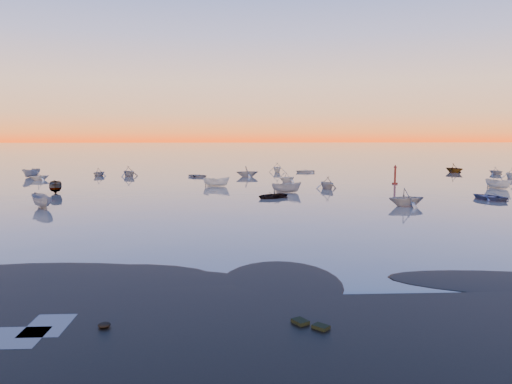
{
  "coord_description": "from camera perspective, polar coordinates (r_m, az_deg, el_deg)",
  "views": [
    {
      "loc": [
        0.84,
        -25.84,
        7.7
      ],
      "look_at": [
        3.5,
        28.0,
        1.36
      ],
      "focal_mm": 35.0,
      "sensor_mm": 36.0,
      "label": 1
    }
  ],
  "objects": [
    {
      "name": "ground",
      "position": [
        126.08,
        -3.21,
        3.2
      ],
      "size": [
        600.0,
        600.0,
        0.0
      ],
      "primitive_type": "plane",
      "color": "#696158",
      "rests_on": "ground"
    },
    {
      "name": "boat_near_center",
      "position": [
        65.36,
        3.5,
        -0.07
      ],
      "size": [
        1.72,
        3.93,
        1.35
      ],
      "primitive_type": "imported",
      "rotation": [
        0.0,
        0.0,
        1.59
      ],
      "color": "slate",
      "rests_on": "ground"
    },
    {
      "name": "moored_fleet",
      "position": [
        79.22,
        -3.42,
        1.12
      ],
      "size": [
        124.0,
        58.0,
        1.2
      ],
      "primitive_type": null,
      "color": "silver",
      "rests_on": "ground"
    },
    {
      "name": "channel_marker",
      "position": [
        79.18,
        15.61,
        1.76
      ],
      "size": [
        0.86,
        0.86,
        3.07
      ],
      "color": "#47120F",
      "rests_on": "ground"
    },
    {
      "name": "boat_near_right",
      "position": [
        70.67,
        8.13,
        0.39
      ],
      "size": [
        4.08,
        2.73,
        1.31
      ],
      "primitive_type": "imported",
      "rotation": [
        0.0,
        0.0,
        3.44
      ],
      "color": "slate",
      "rests_on": "ground"
    },
    {
      "name": "mud_lobes",
      "position": [
        26.02,
        -4.63,
        -10.5
      ],
      "size": [
        140.0,
        6.0,
        0.07
      ],
      "primitive_type": null,
      "color": "black",
      "rests_on": "ground"
    }
  ]
}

